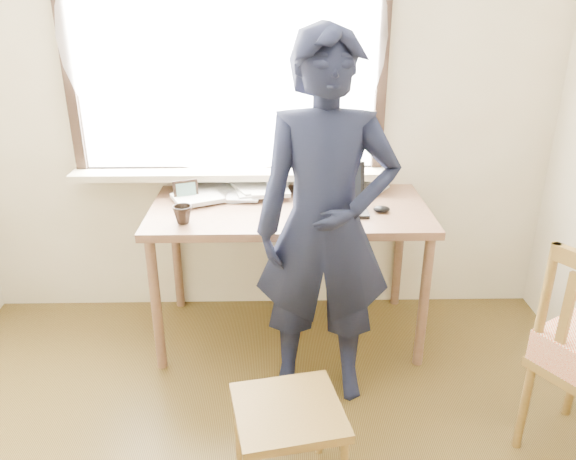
{
  "coord_description": "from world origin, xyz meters",
  "views": [
    {
      "loc": [
        0.08,
        -1.29,
        1.94
      ],
      "look_at": [
        0.13,
        0.95,
        0.97
      ],
      "focal_mm": 35.0,
      "sensor_mm": 36.0,
      "label": 1
    }
  ],
  "objects_px": {
    "mug_white": "(278,185)",
    "work_chair": "(288,421)",
    "desk": "(289,220)",
    "mug_dark": "(183,214)",
    "person": "(325,227)",
    "laptop": "(334,198)"
  },
  "relations": [
    {
      "from": "laptop",
      "to": "mug_white",
      "type": "relative_size",
      "value": 2.67
    },
    {
      "from": "work_chair",
      "to": "laptop",
      "type": "bearing_deg",
      "value": 76.43
    },
    {
      "from": "mug_white",
      "to": "person",
      "type": "bearing_deg",
      "value": -72.77
    },
    {
      "from": "person",
      "to": "mug_white",
      "type": "bearing_deg",
      "value": 109.87
    },
    {
      "from": "person",
      "to": "desk",
      "type": "bearing_deg",
      "value": 110.12
    },
    {
      "from": "mug_white",
      "to": "desk",
      "type": "bearing_deg",
      "value": -73.35
    },
    {
      "from": "desk",
      "to": "person",
      "type": "distance_m",
      "value": 0.55
    },
    {
      "from": "desk",
      "to": "mug_dark",
      "type": "distance_m",
      "value": 0.61
    },
    {
      "from": "work_chair",
      "to": "mug_white",
      "type": "bearing_deg",
      "value": 91.44
    },
    {
      "from": "desk",
      "to": "mug_dark",
      "type": "xyz_separation_m",
      "value": [
        -0.55,
        -0.23,
        0.13
      ]
    },
    {
      "from": "mug_dark",
      "to": "person",
      "type": "distance_m",
      "value": 0.76
    },
    {
      "from": "desk",
      "to": "mug_white",
      "type": "xyz_separation_m",
      "value": [
        -0.06,
        0.21,
        0.14
      ]
    },
    {
      "from": "mug_white",
      "to": "work_chair",
      "type": "relative_size",
      "value": 0.27
    },
    {
      "from": "desk",
      "to": "laptop",
      "type": "height_order",
      "value": "laptop"
    },
    {
      "from": "desk",
      "to": "person",
      "type": "relative_size",
      "value": 0.85
    },
    {
      "from": "desk",
      "to": "mug_white",
      "type": "height_order",
      "value": "mug_white"
    },
    {
      "from": "laptop",
      "to": "mug_white",
      "type": "height_order",
      "value": "laptop"
    },
    {
      "from": "laptop",
      "to": "work_chair",
      "type": "distance_m",
      "value": 1.29
    },
    {
      "from": "laptop",
      "to": "work_chair",
      "type": "xyz_separation_m",
      "value": [
        -0.28,
        -1.15,
        -0.52
      ]
    },
    {
      "from": "work_chair",
      "to": "person",
      "type": "height_order",
      "value": "person"
    },
    {
      "from": "mug_dark",
      "to": "work_chair",
      "type": "height_order",
      "value": "mug_dark"
    },
    {
      "from": "desk",
      "to": "person",
      "type": "bearing_deg",
      "value": -72.53
    }
  ]
}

